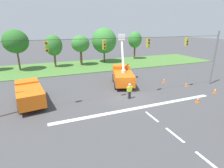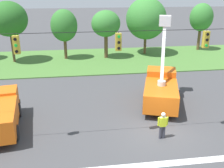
{
  "view_description": "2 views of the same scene",
  "coord_description": "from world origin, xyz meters",
  "px_view_note": "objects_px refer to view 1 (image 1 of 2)",
  "views": [
    {
      "loc": [
        -8.51,
        -16.71,
        7.71
      ],
      "look_at": [
        -1.67,
        0.51,
        1.61
      ],
      "focal_mm": 28.0,
      "sensor_mm": 36.0,
      "label": 1
    },
    {
      "loc": [
        -5.02,
        -14.08,
        8.95
      ],
      "look_at": [
        -2.49,
        4.07,
        2.0
      ],
      "focal_mm": 42.0,
      "sensor_mm": 36.0,
      "label": 2
    }
  ],
  "objects_px": {
    "road_worker": "(130,90)",
    "traffic_cone_foreground_left": "(215,90)",
    "tree_far_east": "(104,41)",
    "utility_truck_bucket_lift": "(123,75)",
    "utility_truck_support_near": "(29,93)",
    "traffic_cone_near_bucket": "(198,99)",
    "tree_east_end": "(135,40)",
    "traffic_cone_mid_right": "(186,84)",
    "tree_west": "(16,42)",
    "tree_east": "(80,44)",
    "tree_centre": "(54,46)",
    "traffic_cone_foreground_right": "(164,80)"
  },
  "relations": [
    {
      "from": "tree_east_end",
      "to": "traffic_cone_foreground_left",
      "type": "bearing_deg",
      "value": -94.96
    },
    {
      "from": "traffic_cone_mid_right",
      "to": "tree_far_east",
      "type": "bearing_deg",
      "value": 103.58
    },
    {
      "from": "traffic_cone_near_bucket",
      "to": "utility_truck_support_near",
      "type": "bearing_deg",
      "value": 159.62
    },
    {
      "from": "tree_centre",
      "to": "traffic_cone_near_bucket",
      "type": "xyz_separation_m",
      "value": [
        12.65,
        -23.25,
        -3.91
      ]
    },
    {
      "from": "road_worker",
      "to": "tree_centre",
      "type": "bearing_deg",
      "value": 107.97
    },
    {
      "from": "road_worker",
      "to": "traffic_cone_foreground_left",
      "type": "bearing_deg",
      "value": -12.44
    },
    {
      "from": "tree_centre",
      "to": "tree_east_end",
      "type": "relative_size",
      "value": 0.94
    },
    {
      "from": "tree_west",
      "to": "tree_east",
      "type": "xyz_separation_m",
      "value": [
        11.44,
        0.35,
        -0.83
      ]
    },
    {
      "from": "traffic_cone_foreground_right",
      "to": "utility_truck_bucket_lift",
      "type": "bearing_deg",
      "value": 166.0
    },
    {
      "from": "tree_east_end",
      "to": "traffic_cone_mid_right",
      "type": "height_order",
      "value": "tree_east_end"
    },
    {
      "from": "tree_centre",
      "to": "traffic_cone_foreground_left",
      "type": "relative_size",
      "value": 8.79
    },
    {
      "from": "tree_centre",
      "to": "traffic_cone_mid_right",
      "type": "xyz_separation_m",
      "value": [
        15.48,
        -18.66,
        -3.97
      ]
    },
    {
      "from": "utility_truck_bucket_lift",
      "to": "traffic_cone_near_bucket",
      "type": "distance_m",
      "value": 9.92
    },
    {
      "from": "traffic_cone_foreground_left",
      "to": "traffic_cone_foreground_right",
      "type": "bearing_deg",
      "value": 118.18
    },
    {
      "from": "utility_truck_bucket_lift",
      "to": "tree_far_east",
      "type": "bearing_deg",
      "value": 79.75
    },
    {
      "from": "utility_truck_support_near",
      "to": "traffic_cone_foreground_left",
      "type": "bearing_deg",
      "value": -13.06
    },
    {
      "from": "traffic_cone_mid_right",
      "to": "tree_centre",
      "type": "bearing_deg",
      "value": 129.69
    },
    {
      "from": "tree_far_east",
      "to": "utility_truck_bucket_lift",
      "type": "bearing_deg",
      "value": -100.25
    },
    {
      "from": "tree_west",
      "to": "tree_east",
      "type": "distance_m",
      "value": 11.47
    },
    {
      "from": "tree_west",
      "to": "traffic_cone_mid_right",
      "type": "height_order",
      "value": "tree_west"
    },
    {
      "from": "road_worker",
      "to": "traffic_cone_mid_right",
      "type": "distance_m",
      "value": 9.2
    },
    {
      "from": "tree_east",
      "to": "traffic_cone_foreground_right",
      "type": "relative_size",
      "value": 8.84
    },
    {
      "from": "tree_east_end",
      "to": "utility_truck_bucket_lift",
      "type": "height_order",
      "value": "utility_truck_bucket_lift"
    },
    {
      "from": "tree_west",
      "to": "tree_far_east",
      "type": "xyz_separation_m",
      "value": [
        16.95,
        1.78,
        -0.45
      ]
    },
    {
      "from": "utility_truck_bucket_lift",
      "to": "traffic_cone_mid_right",
      "type": "height_order",
      "value": "utility_truck_bucket_lift"
    },
    {
      "from": "utility_truck_support_near",
      "to": "traffic_cone_near_bucket",
      "type": "xyz_separation_m",
      "value": [
        16.53,
        -6.14,
        -0.84
      ]
    },
    {
      "from": "tree_far_east",
      "to": "tree_west",
      "type": "bearing_deg",
      "value": -174.01
    },
    {
      "from": "tree_east",
      "to": "traffic_cone_near_bucket",
      "type": "relative_size",
      "value": 8.57
    },
    {
      "from": "tree_east",
      "to": "utility_truck_bucket_lift",
      "type": "distance_m",
      "value": 15.01
    },
    {
      "from": "utility_truck_support_near",
      "to": "traffic_cone_foreground_right",
      "type": "height_order",
      "value": "utility_truck_support_near"
    },
    {
      "from": "tree_west",
      "to": "traffic_cone_near_bucket",
      "type": "height_order",
      "value": "tree_west"
    },
    {
      "from": "tree_west",
      "to": "utility_truck_bucket_lift",
      "type": "distance_m",
      "value": 20.3
    },
    {
      "from": "traffic_cone_foreground_left",
      "to": "traffic_cone_mid_right",
      "type": "xyz_separation_m",
      "value": [
        -1.36,
        3.26,
        -0.06
      ]
    },
    {
      "from": "tree_east_end",
      "to": "utility_truck_support_near",
      "type": "height_order",
      "value": "tree_east_end"
    },
    {
      "from": "tree_west",
      "to": "tree_east_end",
      "type": "relative_size",
      "value": 1.1
    },
    {
      "from": "road_worker",
      "to": "traffic_cone_mid_right",
      "type": "relative_size",
      "value": 2.87
    },
    {
      "from": "road_worker",
      "to": "traffic_cone_foreground_right",
      "type": "height_order",
      "value": "road_worker"
    },
    {
      "from": "utility_truck_support_near",
      "to": "traffic_cone_foreground_left",
      "type": "distance_m",
      "value": 21.29
    },
    {
      "from": "tree_centre",
      "to": "tree_far_east",
      "type": "relative_size",
      "value": 0.83
    },
    {
      "from": "tree_centre",
      "to": "road_worker",
      "type": "height_order",
      "value": "tree_centre"
    },
    {
      "from": "utility_truck_support_near",
      "to": "traffic_cone_foreground_left",
      "type": "height_order",
      "value": "utility_truck_support_near"
    },
    {
      "from": "tree_east_end",
      "to": "traffic_cone_foreground_left",
      "type": "xyz_separation_m",
      "value": [
        -2.11,
        -24.26,
        -4.33
      ]
    },
    {
      "from": "tree_east",
      "to": "traffic_cone_foreground_right",
      "type": "bearing_deg",
      "value": -61.69
    },
    {
      "from": "utility_truck_support_near",
      "to": "traffic_cone_foreground_right",
      "type": "bearing_deg",
      "value": 3.14
    },
    {
      "from": "tree_east_end",
      "to": "traffic_cone_foreground_left",
      "type": "relative_size",
      "value": 9.33
    },
    {
      "from": "tree_centre",
      "to": "tree_far_east",
      "type": "distance_m",
      "value": 10.76
    },
    {
      "from": "tree_east",
      "to": "utility_truck_bucket_lift",
      "type": "bearing_deg",
      "value": -79.63
    },
    {
      "from": "traffic_cone_mid_right",
      "to": "tree_east_end",
      "type": "bearing_deg",
      "value": 80.63
    },
    {
      "from": "tree_west",
      "to": "tree_far_east",
      "type": "bearing_deg",
      "value": 5.99
    },
    {
      "from": "utility_truck_support_near",
      "to": "traffic_cone_near_bucket",
      "type": "relative_size",
      "value": 8.51
    }
  ]
}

